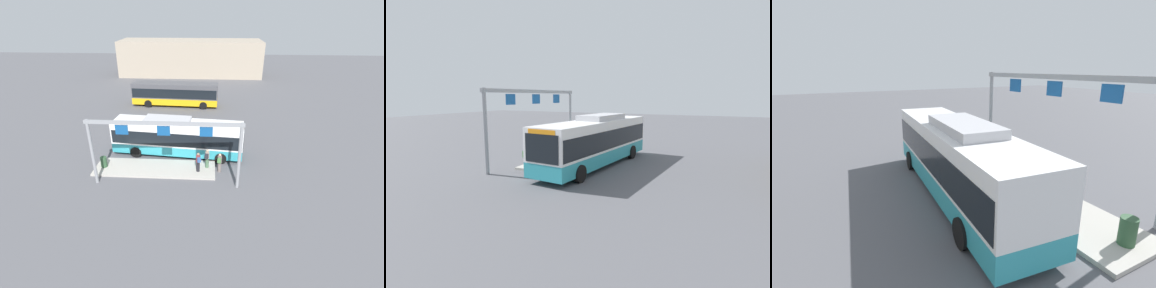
% 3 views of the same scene
% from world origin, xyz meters
% --- Properties ---
extents(ground_plane, '(120.00, 120.00, 0.00)m').
position_xyz_m(ground_plane, '(0.00, 0.00, 0.00)').
color(ground_plane, '#56565B').
extents(platform_curb, '(10.00, 2.80, 0.16)m').
position_xyz_m(platform_curb, '(-1.63, -2.83, 0.08)').
color(platform_curb, '#B2ADA3').
rests_on(platform_curb, ground).
extents(bus_main, '(11.79, 3.59, 3.46)m').
position_xyz_m(bus_main, '(-0.01, 0.00, 1.81)').
color(bus_main, teal).
rests_on(bus_main, ground).
extents(person_boarding, '(0.41, 0.57, 1.67)m').
position_xyz_m(person_boarding, '(3.72, -2.92, 0.89)').
color(person_boarding, slate).
rests_on(person_boarding, ground).
extents(person_waiting_near, '(0.42, 0.58, 1.67)m').
position_xyz_m(person_waiting_near, '(2.70, -2.56, 1.05)').
color(person_waiting_near, '#476B4C').
rests_on(person_waiting_near, platform_curb).
extents(person_waiting_mid, '(0.46, 0.59, 1.67)m').
position_xyz_m(person_waiting_mid, '(1.99, -3.20, 1.05)').
color(person_waiting_mid, black).
rests_on(person_waiting_mid, platform_curb).
extents(platform_sign_gantry, '(11.14, 0.24, 5.20)m').
position_xyz_m(platform_sign_gantry, '(-0.38, -5.00, 3.84)').
color(platform_sign_gantry, gray).
rests_on(platform_sign_gantry, ground).
extents(trash_bin, '(0.52, 0.52, 0.90)m').
position_xyz_m(trash_bin, '(-5.90, -2.94, 0.61)').
color(trash_bin, '#2D5133').
rests_on(trash_bin, platform_curb).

